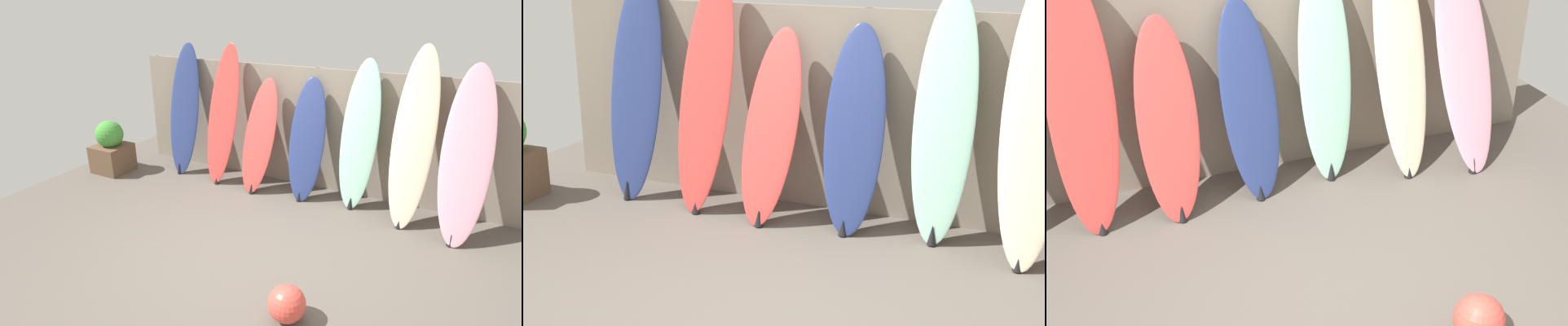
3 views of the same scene
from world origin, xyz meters
TOP-DOWN VIEW (x-y plane):
  - ground at (0.00, 0.00)m, footprint 7.68×7.68m
  - fence_back at (-0.00, 2.01)m, footprint 6.08×0.11m
  - surfboard_navy_0 at (-2.11, 1.66)m, footprint 0.58×0.63m
  - surfboard_red_1 at (-1.34, 1.60)m, footprint 0.59×0.63m
  - surfboard_red_2 at (-0.70, 1.57)m, footprint 0.55×0.66m
  - surfboard_navy_3 at (0.02, 1.63)m, footprint 0.55×0.58m
  - surfboard_seafoam_4 at (0.74, 1.68)m, footprint 0.49×0.43m
  - surfboard_cream_5 at (1.42, 1.59)m, footprint 0.53×0.74m
  - surfboard_pink_6 at (2.03, 1.49)m, footprint 0.63×0.86m
  - planter_box at (-3.18, 1.02)m, footprint 0.54×0.54m
  - beach_ball at (0.82, -0.80)m, footprint 0.34×0.34m

SIDE VIEW (x-z plane):
  - ground at x=0.00m, z-range 0.00..0.00m
  - beach_ball at x=0.82m, z-range 0.00..0.34m
  - planter_box at x=-3.18m, z-range -0.04..0.82m
  - surfboard_red_2 at x=-0.70m, z-range -0.02..1.62m
  - surfboard_navy_3 at x=0.02m, z-range -0.01..1.69m
  - fence_back at x=0.00m, z-range 0.00..1.80m
  - surfboard_seafoam_4 at x=0.74m, z-range -0.02..1.98m
  - surfboard_pink_6 at x=2.03m, z-range -0.01..2.01m
  - surfboard_navy_0 at x=-2.11m, z-range -0.02..2.05m
  - surfboard_red_1 at x=-1.34m, z-range -0.01..2.09m
  - surfboard_cream_5 at x=1.42m, z-range -0.01..2.19m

